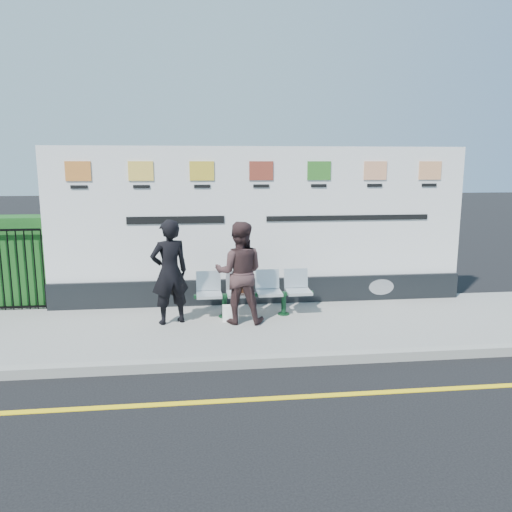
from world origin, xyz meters
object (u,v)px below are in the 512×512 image
at_px(bench, 254,304).
at_px(woman_left, 170,272).
at_px(billboard, 261,237).
at_px(woman_right, 239,273).

relative_size(bench, woman_left, 1.15).
bearing_deg(bench, billboard, 74.97).
bearing_deg(woman_left, billboard, -168.10).
distance_m(woman_left, woman_right, 1.17).
xyz_separation_m(woman_left, woman_right, (1.17, -0.09, -0.02)).
distance_m(billboard, woman_left, 2.06).
xyz_separation_m(billboard, woman_left, (-1.68, -1.11, -0.41)).
height_order(billboard, woman_left, billboard).
relative_size(woman_left, woman_right, 1.02).
bearing_deg(woman_right, bench, -123.21).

